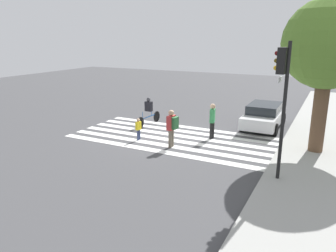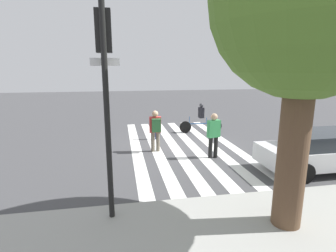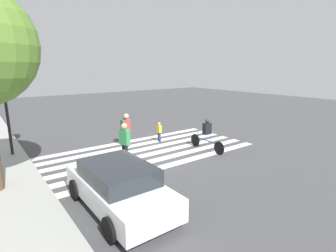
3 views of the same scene
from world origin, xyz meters
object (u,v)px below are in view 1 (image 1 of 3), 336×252
street_tree (328,45)px  pedestrian_adult_yellow_jacket (172,126)px  traffic_light (282,86)px  pedestrian_child_with_backpack (212,119)px  car_parked_far_curb (264,115)px  cyclist_far_lane (149,110)px  pedestrian_adult_blue_shirt (138,128)px

street_tree → pedestrian_adult_yellow_jacket: 7.14m
traffic_light → pedestrian_child_with_backpack: 5.71m
pedestrian_adult_yellow_jacket → car_parked_far_curb: size_ratio=0.42×
traffic_light → cyclist_far_lane: traffic_light is taller
cyclist_far_lane → traffic_light: bearing=61.9°
street_tree → car_parked_far_curb: size_ratio=1.56×
pedestrian_child_with_backpack → pedestrian_adult_blue_shirt: size_ratio=1.61×
pedestrian_child_with_backpack → car_parked_far_curb: pedestrian_child_with_backpack is taller
pedestrian_adult_blue_shirt → pedestrian_adult_yellow_jacket: (0.21, 1.92, 0.40)m
pedestrian_adult_blue_shirt → pedestrian_adult_yellow_jacket: bearing=92.4°
street_tree → pedestrian_child_with_backpack: bearing=-90.9°
traffic_light → pedestrian_adult_blue_shirt: bearing=-105.6°
pedestrian_child_with_backpack → pedestrian_adult_blue_shirt: bearing=-71.1°
traffic_light → pedestrian_child_with_backpack: traffic_light is taller
street_tree → cyclist_far_lane: size_ratio=2.74×
cyclist_far_lane → car_parked_far_curb: cyclist_far_lane is taller
traffic_light → pedestrian_adult_blue_shirt: (-1.87, -6.71, -2.71)m
cyclist_far_lane → car_parked_far_curb: bearing=114.2°
street_tree → traffic_light: bearing=-16.4°
pedestrian_child_with_backpack → car_parked_far_curb: bearing=137.1°
traffic_light → car_parked_far_curb: bearing=-165.8°
pedestrian_child_with_backpack → pedestrian_adult_yellow_jacket: bearing=-41.6°
pedestrian_adult_blue_shirt → pedestrian_adult_yellow_jacket: 1.97m
traffic_light → pedestrian_adult_yellow_jacket: size_ratio=2.75×
pedestrian_child_with_backpack → traffic_light: bearing=31.7°
street_tree → pedestrian_child_with_backpack: street_tree is taller
pedestrian_child_with_backpack → pedestrian_adult_blue_shirt: (1.87, -3.09, -0.38)m
traffic_light → cyclist_far_lane: (-4.53, -7.69, -2.46)m
traffic_light → pedestrian_adult_blue_shirt: 7.48m
traffic_light → pedestrian_child_with_backpack: bearing=-135.9°
pedestrian_adult_blue_shirt → cyclist_far_lane: cyclist_far_lane is taller
pedestrian_adult_yellow_jacket → car_parked_far_curb: pedestrian_adult_yellow_jacket is taller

